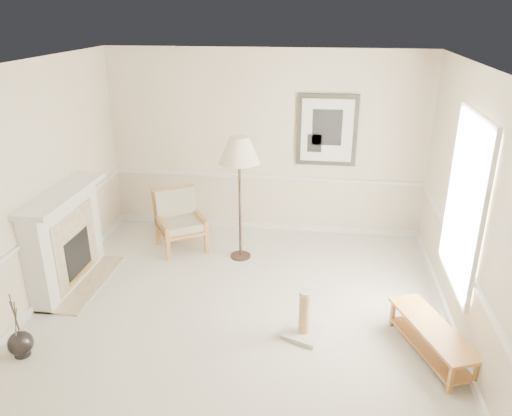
{
  "coord_description": "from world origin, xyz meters",
  "views": [
    {
      "loc": [
        0.92,
        -4.84,
        3.46
      ],
      "look_at": [
        0.14,
        0.7,
        1.19
      ],
      "focal_mm": 35.0,
      "sensor_mm": 36.0,
      "label": 1
    }
  ],
  "objects_px": {
    "armchair": "(179,217)",
    "scratching_post": "(304,321)",
    "bench": "(432,336)",
    "floor_lamp": "(239,154)",
    "floor_vase": "(21,344)"
  },
  "relations": [
    {
      "from": "armchair",
      "to": "scratching_post",
      "type": "distance_m",
      "value": 2.87
    },
    {
      "from": "bench",
      "to": "scratching_post",
      "type": "bearing_deg",
      "value": 173.7
    },
    {
      "from": "bench",
      "to": "scratching_post",
      "type": "distance_m",
      "value": 1.35
    },
    {
      "from": "scratching_post",
      "to": "armchair",
      "type": "bearing_deg",
      "value": 135.06
    },
    {
      "from": "floor_lamp",
      "to": "bench",
      "type": "xyz_separation_m",
      "value": [
        2.37,
        -1.92,
        -1.35
      ]
    },
    {
      "from": "floor_vase",
      "to": "armchair",
      "type": "relative_size",
      "value": 0.8
    },
    {
      "from": "floor_lamp",
      "to": "scratching_post",
      "type": "height_order",
      "value": "floor_lamp"
    },
    {
      "from": "bench",
      "to": "scratching_post",
      "type": "relative_size",
      "value": 2.26
    },
    {
      "from": "armchair",
      "to": "floor_lamp",
      "type": "relative_size",
      "value": 0.53
    },
    {
      "from": "bench",
      "to": "floor_vase",
      "type": "bearing_deg",
      "value": -171.76
    },
    {
      "from": "floor_lamp",
      "to": "floor_vase",
      "type": "bearing_deg",
      "value": -127.17
    },
    {
      "from": "floor_lamp",
      "to": "scratching_post",
      "type": "xyz_separation_m",
      "value": [
        1.03,
        -1.77,
        -1.41
      ]
    },
    {
      "from": "bench",
      "to": "armchair",
      "type": "bearing_deg",
      "value": 147.25
    },
    {
      "from": "floor_vase",
      "to": "scratching_post",
      "type": "relative_size",
      "value": 1.35
    },
    {
      "from": "armchair",
      "to": "bench",
      "type": "bearing_deg",
      "value": -65.55
    }
  ]
}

